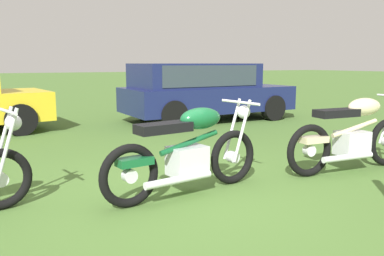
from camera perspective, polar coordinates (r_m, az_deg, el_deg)
ground_plane at (r=4.42m, az=-0.32°, el=-9.70°), size 120.00×120.00×0.00m
motorcycle_green at (r=4.36m, az=-0.60°, el=-3.37°), size 2.02×0.71×1.02m
motorcycle_cream at (r=5.74m, az=22.07°, el=-0.91°), size 2.07×0.64×1.02m
car_navy at (r=9.98m, az=1.37°, el=5.81°), size 4.28×2.01×1.43m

